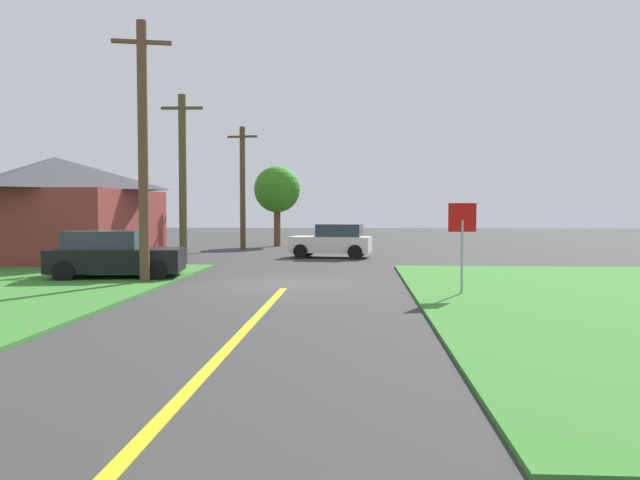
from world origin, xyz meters
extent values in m
plane|color=#363636|center=(0.00, 0.00, 0.00)|extent=(120.00, 120.00, 0.00)
cube|color=yellow|center=(0.00, -8.00, 0.01)|extent=(0.20, 14.00, 0.01)
cylinder|color=#9EA0A8|center=(4.95, -2.29, 1.02)|extent=(0.07, 0.07, 2.03)
cube|color=red|center=(4.95, -2.29, 2.11)|extent=(0.76, 0.17, 0.77)
cube|color=white|center=(0.86, 11.08, 0.64)|extent=(4.01, 2.20, 0.76)
cube|color=#2D3842|center=(1.30, 11.02, 1.32)|extent=(2.28, 1.77, 0.60)
cylinder|color=black|center=(-0.53, 10.41, 0.34)|extent=(0.70, 0.31, 0.68)
cylinder|color=black|center=(-0.32, 12.08, 0.34)|extent=(0.70, 0.31, 0.68)
cylinder|color=black|center=(2.04, 10.08, 0.34)|extent=(0.70, 0.31, 0.68)
cylinder|color=black|center=(2.26, 11.75, 0.34)|extent=(0.70, 0.31, 0.68)
cube|color=black|center=(-5.83, 1.22, 0.64)|extent=(4.48, 2.50, 0.76)
cube|color=#2D3842|center=(-6.25, 1.16, 1.32)|extent=(2.55, 2.01, 0.60)
cylinder|color=black|center=(-4.53, 2.36, 0.34)|extent=(0.70, 0.31, 0.68)
cylinder|color=black|center=(-4.27, 0.47, 0.34)|extent=(0.70, 0.31, 0.68)
cylinder|color=black|center=(-7.39, 1.97, 0.34)|extent=(0.70, 0.31, 0.68)
cylinder|color=black|center=(-7.14, 0.08, 0.34)|extent=(0.70, 0.31, 0.68)
cylinder|color=brown|center=(-4.47, -0.06, 4.05)|extent=(0.31, 0.31, 8.10)
cube|color=brown|center=(-4.47, -0.06, 7.46)|extent=(1.78, 0.54, 0.12)
cylinder|color=brown|center=(-5.38, 7.61, 3.62)|extent=(0.33, 0.33, 7.25)
cube|color=brown|center=(-5.38, 7.61, 6.67)|extent=(1.80, 0.18, 0.12)
cylinder|color=#4D3E28|center=(-4.54, 17.27, 3.56)|extent=(0.32, 0.32, 7.12)
cube|color=#4D3E28|center=(-4.54, 17.27, 6.55)|extent=(1.80, 0.38, 0.12)
cylinder|color=brown|center=(-2.93, 20.44, 1.21)|extent=(0.42, 0.42, 2.43)
sphere|color=#317E1A|center=(-2.93, 20.44, 3.60)|extent=(2.91, 2.91, 2.91)
cube|color=maroon|center=(-11.48, 8.49, 1.60)|extent=(8.02, 7.88, 3.19)
pyramid|color=#3F3F44|center=(-11.48, 8.49, 3.94)|extent=(8.02, 7.88, 1.50)
camera|label=1|loc=(2.16, -19.37, 2.33)|focal=35.58mm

